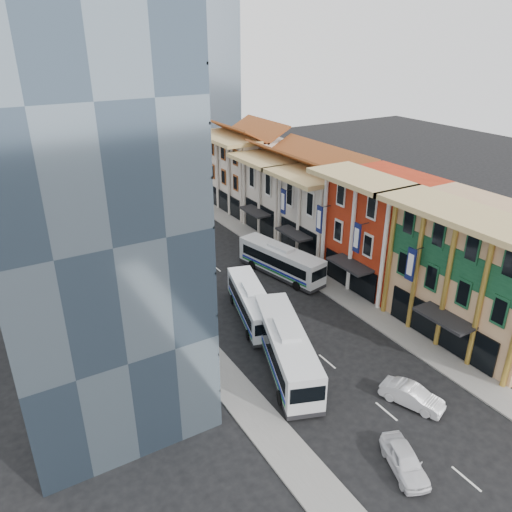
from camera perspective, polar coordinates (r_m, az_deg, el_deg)
ground at (r=39.04m, az=15.73°, el=-17.57°), size 200.00×200.00×0.00m
sidewalk_right at (r=57.32m, az=6.21°, el=-2.03°), size 3.00×90.00×0.15m
sidewalk_left at (r=50.11m, az=-9.75°, el=-6.46°), size 3.00×90.00×0.15m
shophouse_tan at (r=47.94m, az=24.14°, el=-1.87°), size 8.00×14.00×12.00m
shophouse_red at (r=54.86m, az=14.24°, el=2.85°), size 8.00×10.00×12.00m
shophouse_cream_near at (r=61.79m, az=8.07°, el=4.85°), size 8.00×9.00×10.00m
shophouse_cream_mid at (r=68.64m, az=3.41°, el=7.07°), size 8.00×9.00×10.00m
shophouse_cream_far at (r=77.07m, az=-0.97°, el=9.46°), size 8.00×12.00×11.00m
office_tower at (r=39.56m, az=-21.24°, el=7.34°), size 12.00×26.00×30.00m
office_block_far at (r=63.82m, az=-23.25°, el=5.61°), size 10.00×18.00×14.00m
bus_left_near at (r=41.18m, az=3.47°, el=-10.43°), size 7.07×12.83×4.03m
bus_left_far at (r=47.91m, az=-0.51°, el=-5.34°), size 5.29×10.95×3.42m
bus_right at (r=56.15m, az=2.86°, el=-0.51°), size 4.95×11.69×3.65m
sedan_left at (r=35.32m, az=16.62°, el=-21.46°), size 3.28×4.87×1.53m
sedan_right at (r=40.14m, az=17.40°, el=-15.01°), size 3.22×4.94×1.54m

